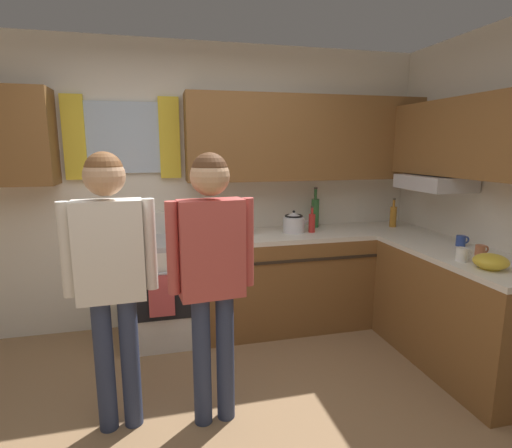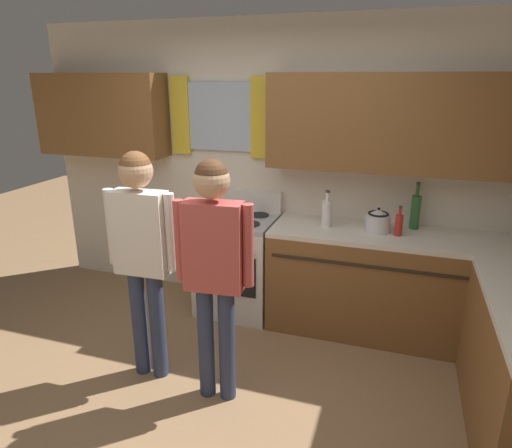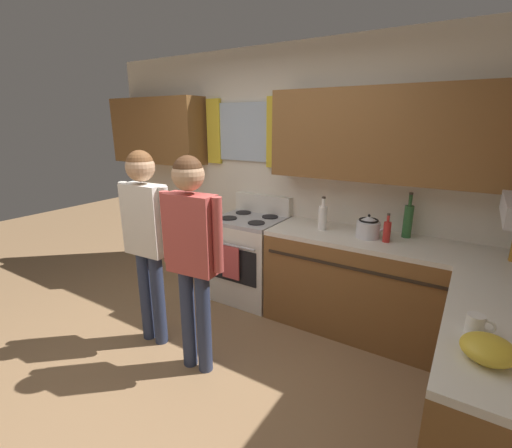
{
  "view_description": "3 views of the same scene",
  "coord_description": "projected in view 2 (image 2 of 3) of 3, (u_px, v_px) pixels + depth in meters",
  "views": [
    {
      "loc": [
        -0.21,
        -1.9,
        1.68
      ],
      "look_at": [
        0.45,
        0.81,
        1.14
      ],
      "focal_mm": 28.09,
      "sensor_mm": 36.0,
      "label": 1
    },
    {
      "loc": [
        1.14,
        -2.07,
        2.11
      ],
      "look_at": [
        0.2,
        0.81,
        1.12
      ],
      "focal_mm": 31.58,
      "sensor_mm": 36.0,
      "label": 2
    },
    {
      "loc": [
        1.72,
        -1.42,
        1.87
      ],
      "look_at": [
        0.28,
        0.88,
        1.07
      ],
      "focal_mm": 24.66,
      "sensor_mm": 36.0,
      "label": 3
    }
  ],
  "objects": [
    {
      "name": "bottle_milk_white",
      "position": [
        327.0,
        213.0,
        3.77
      ],
      "size": [
        0.08,
        0.08,
        0.31
      ],
      "color": "white",
      "rests_on": "kitchen_counter_run"
    },
    {
      "name": "ground_plane",
      "position": [
        187.0,
        425.0,
        2.86
      ],
      "size": [
        12.0,
        12.0,
        0.0
      ],
      "primitive_type": "plane",
      "color": "#93704C"
    },
    {
      "name": "adult_left",
      "position": [
        142.0,
        241.0,
        3.05
      ],
      "size": [
        0.51,
        0.22,
        1.66
      ],
      "color": "#2D3856",
      "rests_on": "ground"
    },
    {
      "name": "stovetop_kettle",
      "position": [
        378.0,
        221.0,
        3.65
      ],
      "size": [
        0.27,
        0.2,
        0.21
      ],
      "color": "silver",
      "rests_on": "kitchen_counter_run"
    },
    {
      "name": "back_wall_unit",
      "position": [
        276.0,
        149.0,
        4.01
      ],
      "size": [
        4.6,
        0.42,
        2.6
      ],
      "color": "silver",
      "rests_on": "ground"
    },
    {
      "name": "stove_oven",
      "position": [
        238.0,
        262.0,
        4.17
      ],
      "size": [
        0.68,
        0.67,
        1.1
      ],
      "color": "silver",
      "rests_on": "ground"
    },
    {
      "name": "bottle_sauce_red",
      "position": [
        399.0,
        224.0,
        3.57
      ],
      "size": [
        0.06,
        0.06,
        0.25
      ],
      "color": "red",
      "rests_on": "kitchen_counter_run"
    },
    {
      "name": "kitchen_counter_run",
      "position": [
        441.0,
        314.0,
        3.31
      ],
      "size": [
        2.16,
        2.01,
        0.9
      ],
      "color": "brown",
      "rests_on": "ground"
    },
    {
      "name": "bottle_wine_green",
      "position": [
        415.0,
        211.0,
        3.71
      ],
      "size": [
        0.08,
        0.08,
        0.39
      ],
      "color": "#2D6633",
      "rests_on": "kitchen_counter_run"
    },
    {
      "name": "adult_in_plaid",
      "position": [
        214.0,
        256.0,
        2.82
      ],
      "size": [
        0.51,
        0.22,
        1.65
      ],
      "color": "#2D3856",
      "rests_on": "ground"
    }
  ]
}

